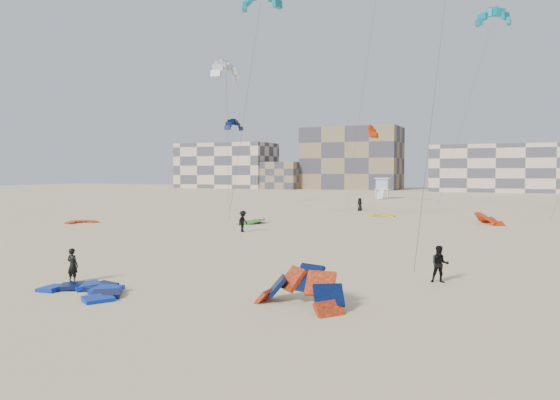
% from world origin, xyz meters
% --- Properties ---
extents(ground, '(320.00, 320.00, 0.00)m').
position_xyz_m(ground, '(0.00, 0.00, 0.00)').
color(ground, beige).
rests_on(ground, ground).
extents(kite_ground_blue, '(4.71, 4.86, 0.80)m').
position_xyz_m(kite_ground_blue, '(-0.33, -3.45, 0.00)').
color(kite_ground_blue, '#0B24D8').
rests_on(kite_ground_blue, ground).
extents(kite_ground_orange, '(4.73, 4.71, 3.82)m').
position_xyz_m(kite_ground_orange, '(8.91, -1.73, 0.00)').
color(kite_ground_orange, '#FF4015').
rests_on(kite_ground_orange, ground).
extents(kite_ground_red, '(4.09, 4.02, 0.57)m').
position_xyz_m(kite_ground_red, '(-24.04, 20.78, 0.00)').
color(kite_ground_red, red).
rests_on(kite_ground_red, ground).
extents(kite_ground_green, '(4.60, 4.40, 1.67)m').
position_xyz_m(kite_ground_green, '(-8.42, 27.65, 0.00)').
color(kite_ground_green, '#1F8E1E').
rests_on(kite_ground_green, ground).
extents(kite_ground_red_far, '(5.13, 5.04, 3.52)m').
position_xyz_m(kite_ground_red_far, '(13.56, 36.38, 0.00)').
color(kite_ground_red_far, red).
rests_on(kite_ground_red_far, ground).
extents(kite_ground_yellow, '(3.24, 3.37, 0.60)m').
position_xyz_m(kite_ground_yellow, '(1.58, 41.15, 0.00)').
color(kite_ground_yellow, '#D1D610').
rests_on(kite_ground_yellow, ground).
extents(kitesurfer_main, '(0.61, 0.41, 1.62)m').
position_xyz_m(kitesurfer_main, '(-2.51, -1.87, 0.81)').
color(kitesurfer_main, black).
rests_on(kitesurfer_main, ground).
extents(kitesurfer_b, '(0.98, 0.85, 1.74)m').
position_xyz_m(kitesurfer_b, '(13.16, 5.18, 0.87)').
color(kitesurfer_b, black).
rests_on(kitesurfer_b, ground).
extents(kitesurfer_c, '(0.80, 1.25, 1.83)m').
position_xyz_m(kitesurfer_c, '(-5.34, 20.29, 0.92)').
color(kitesurfer_c, black).
rests_on(kitesurfer_c, ground).
extents(kitesurfer_e, '(0.98, 0.83, 1.71)m').
position_xyz_m(kitesurfer_e, '(-3.21, 49.00, 0.85)').
color(kitesurfer_e, black).
rests_on(kitesurfer_e, ground).
extents(kite_fly_teal_a, '(3.78, 4.42, 19.95)m').
position_xyz_m(kite_fly_teal_a, '(-4.40, 21.93, 19.87)').
color(kite_fly_teal_a, '#156E8A').
rests_on(kite_fly_teal_a, ground).
extents(kite_fly_grey, '(4.43, 4.40, 15.82)m').
position_xyz_m(kite_fly_grey, '(-11.80, 28.77, 15.47)').
color(kite_fly_grey, silver).
rests_on(kite_fly_grey, ground).
extents(kite_fly_navy, '(6.65, 11.03, 12.40)m').
position_xyz_m(kite_fly_navy, '(-24.46, 53.15, 12.22)').
color(kite_fly_navy, '#05133D').
rests_on(kite_fly_navy, ground).
extents(kite_fly_teal_b, '(8.77, 4.77, 24.97)m').
position_xyz_m(kite_fly_teal_b, '(12.58, 54.79, 24.76)').
color(kite_fly_teal_b, '#156E8A').
rests_on(kite_fly_teal_b, ground).
extents(kite_fly_red, '(4.95, 11.77, 12.05)m').
position_xyz_m(kite_fly_red, '(-5.88, 65.55, 11.44)').
color(kite_fly_red, red).
rests_on(kite_fly_red, ground).
extents(lifeguard_tower_far, '(3.12, 5.61, 3.99)m').
position_xyz_m(lifeguard_tower_far, '(-8.28, 82.27, 1.98)').
color(lifeguard_tower_far, white).
rests_on(lifeguard_tower_far, ground).
extents(condo_west_a, '(30.00, 15.00, 14.00)m').
position_xyz_m(condo_west_a, '(-70.00, 130.00, 7.00)').
color(condo_west_a, beige).
rests_on(condo_west_a, ground).
extents(condo_west_b, '(28.00, 14.00, 18.00)m').
position_xyz_m(condo_west_b, '(-30.00, 134.00, 9.00)').
color(condo_west_b, '#7F6A4C').
rests_on(condo_west_b, ground).
extents(condo_mid, '(32.00, 16.00, 12.00)m').
position_xyz_m(condo_mid, '(10.00, 130.00, 6.00)').
color(condo_mid, beige).
rests_on(condo_mid, ground).
extents(condo_fill_left, '(12.00, 10.00, 8.00)m').
position_xyz_m(condo_fill_left, '(-50.00, 128.00, 4.00)').
color(condo_fill_left, '#7F6A4C').
rests_on(condo_fill_left, ground).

